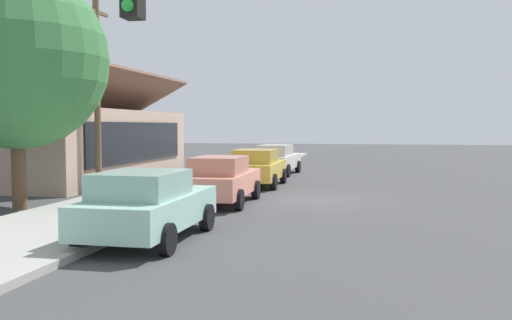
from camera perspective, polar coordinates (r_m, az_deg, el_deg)
ground_plane at (r=19.49m, az=5.73°, el=-4.09°), size 120.00×120.00×0.00m
sidewalk_curb at (r=20.81m, az=-9.82°, el=-3.41°), size 60.00×4.20×0.16m
car_seafoam at (r=12.61m, az=-11.15°, el=-4.58°), size 4.37×2.11×1.59m
car_coral at (r=18.21m, az=-3.57°, el=-2.04°), size 4.43×2.00×1.59m
car_mustard at (r=23.54m, az=0.11°, el=-0.76°), size 4.37×2.10×1.59m
car_ivory at (r=29.22m, az=2.15°, el=0.07°), size 4.77×2.13×1.59m
storefront_building at (r=28.10m, az=-18.16°, el=1.78°), size 13.43×6.90×5.20m
shade_tree at (r=18.52m, az=-23.56°, el=9.57°), size 5.55×5.55×7.40m
traffic_light_main at (r=8.12m, az=-22.68°, el=9.70°), size 0.37×2.79×5.20m
utility_pole_wooden at (r=21.98m, az=-16.09°, el=6.92°), size 1.80×0.24×7.50m
fire_hydrant_red at (r=21.20m, az=-5.36°, el=-2.11°), size 0.22×0.22×0.71m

